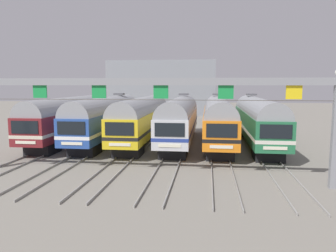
# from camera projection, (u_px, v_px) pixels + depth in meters

# --- Properties ---
(ground_plane) EXTENTS (160.00, 160.00, 0.00)m
(ground_plane) POSITION_uv_depth(u_px,v_px,m) (161.00, 143.00, 33.90)
(ground_plane) COLOR gray
(track_bed) EXTENTS (20.89, 70.00, 0.15)m
(track_bed) POSITION_uv_depth(u_px,v_px,m) (177.00, 123.00, 50.62)
(track_bed) COLOR gray
(track_bed) RESTS_ON ground
(commuter_train_maroon) EXTENTS (2.88, 18.06, 4.77)m
(commuter_train_maroon) POSITION_uv_depth(u_px,v_px,m) (72.00, 116.00, 34.73)
(commuter_train_maroon) COLOR maroon
(commuter_train_maroon) RESTS_ON ground
(commuter_train_blue) EXTENTS (2.88, 18.06, 5.05)m
(commuter_train_blue) POSITION_uv_depth(u_px,v_px,m) (107.00, 117.00, 34.26)
(commuter_train_blue) COLOR #284C9E
(commuter_train_blue) RESTS_ON ground
(commuter_train_yellow) EXTENTS (2.88, 18.06, 4.77)m
(commuter_train_yellow) POSITION_uv_depth(u_px,v_px,m) (143.00, 117.00, 33.79)
(commuter_train_yellow) COLOR gold
(commuter_train_yellow) RESTS_ON ground
(commuter_train_silver) EXTENTS (2.88, 18.06, 5.05)m
(commuter_train_silver) POSITION_uv_depth(u_px,v_px,m) (180.00, 118.00, 33.32)
(commuter_train_silver) COLOR silver
(commuter_train_silver) RESTS_ON ground
(commuter_train_orange) EXTENTS (2.88, 18.06, 5.05)m
(commuter_train_orange) POSITION_uv_depth(u_px,v_px,m) (218.00, 118.00, 32.85)
(commuter_train_orange) COLOR orange
(commuter_train_orange) RESTS_ON ground
(commuter_train_green) EXTENTS (2.88, 18.06, 5.05)m
(commuter_train_green) POSITION_uv_depth(u_px,v_px,m) (257.00, 119.00, 32.38)
(commuter_train_green) COLOR #236B42
(commuter_train_green) RESTS_ON ground
(catenary_gantry) EXTENTS (24.62, 0.44, 6.97)m
(catenary_gantry) POSITION_uv_depth(u_px,v_px,m) (130.00, 97.00, 19.93)
(catenary_gantry) COLOR gray
(catenary_gantry) RESTS_ON ground
(maintenance_building) EXTENTS (21.45, 10.00, 10.81)m
(maintenance_building) POSITION_uv_depth(u_px,v_px,m) (163.00, 88.00, 67.77)
(maintenance_building) COLOR gray
(maintenance_building) RESTS_ON ground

